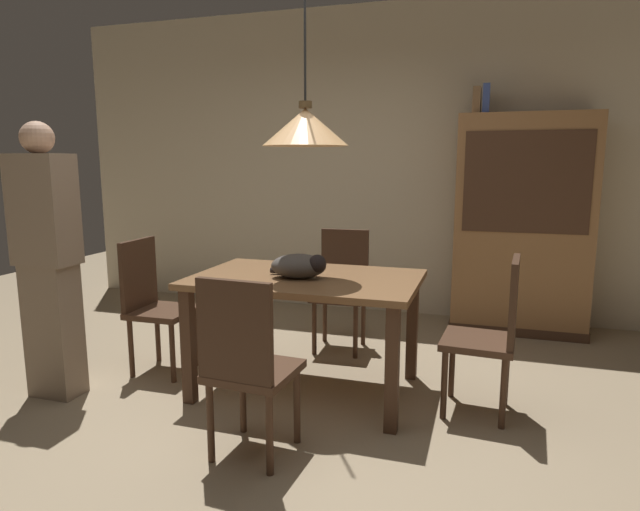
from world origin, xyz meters
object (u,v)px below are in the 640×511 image
at_px(chair_near_front, 246,361).
at_px(cat_sleeping, 300,266).
at_px(person_standing, 48,262).
at_px(book_brown_thick, 477,101).
at_px(hutch_bookcase, 522,229).
at_px(dining_table, 306,292).
at_px(chair_left_side, 153,300).
at_px(chair_right_side, 493,330).
at_px(book_blue_wide, 486,100).
at_px(chair_far_back, 342,284).
at_px(pendant_lamp, 305,127).

relative_size(chair_near_front, cat_sleeping, 2.34).
bearing_deg(person_standing, book_brown_thick, 43.37).
relative_size(chair_near_front, hutch_bookcase, 0.50).
distance_m(hutch_bookcase, book_brown_thick, 1.15).
bearing_deg(hutch_bookcase, dining_table, -127.74).
bearing_deg(chair_left_side, hutch_bookcase, 35.13).
bearing_deg(hutch_bookcase, chair_near_front, -117.31).
distance_m(chair_right_side, book_blue_wide, 2.28).
distance_m(dining_table, book_blue_wide, 2.41).
bearing_deg(cat_sleeping, chair_left_side, 176.80).
relative_size(chair_far_back, book_brown_thick, 3.88).
bearing_deg(chair_left_side, book_blue_wide, 39.26).
distance_m(dining_table, chair_right_side, 1.14).
xyz_separation_m(dining_table, pendant_lamp, (-0.00, 0.00, 1.01)).
bearing_deg(book_brown_thick, book_blue_wide, 0.00).
relative_size(cat_sleeping, book_blue_wide, 1.66).
height_order(chair_far_back, book_blue_wide, book_blue_wide).
xyz_separation_m(chair_near_front, book_brown_thick, (0.93, 2.62, 1.45)).
relative_size(chair_left_side, hutch_bookcase, 0.50).
bearing_deg(book_brown_thick, chair_far_back, -137.20).
bearing_deg(chair_near_front, book_brown_thick, 70.38).
height_order(chair_left_side, pendant_lamp, pendant_lamp).
height_order(book_blue_wide, person_standing, book_blue_wide).
distance_m(pendant_lamp, book_brown_thick, 2.00).
bearing_deg(hutch_bookcase, person_standing, -141.18).
bearing_deg(chair_right_side, chair_far_back, 142.01).
distance_m(book_brown_thick, book_blue_wide, 0.08).
xyz_separation_m(pendant_lamp, hutch_bookcase, (1.35, 1.74, -0.77)).
bearing_deg(book_blue_wide, cat_sleeping, -119.45).
bearing_deg(chair_near_front, hutch_bookcase, 62.69).
bearing_deg(chair_far_back, cat_sleeping, -90.75).
relative_size(cat_sleeping, book_brown_thick, 1.66).
bearing_deg(chair_right_side, hutch_bookcase, 82.86).
height_order(chair_left_side, person_standing, person_standing).
bearing_deg(chair_left_side, chair_right_side, -0.10).
distance_m(chair_right_side, hutch_bookcase, 1.80).
bearing_deg(dining_table, book_brown_thick, 61.93).
xyz_separation_m(dining_table, chair_right_side, (1.13, -0.01, -0.14)).
height_order(dining_table, person_standing, person_standing).
height_order(dining_table, cat_sleeping, cat_sleeping).
relative_size(chair_left_side, chair_near_front, 1.00).
xyz_separation_m(cat_sleeping, book_brown_thick, (0.94, 1.80, 1.13)).
relative_size(chair_left_side, book_blue_wide, 3.88).
xyz_separation_m(chair_left_side, pendant_lamp, (1.13, 0.00, 1.15)).
height_order(chair_right_side, chair_near_front, same).
bearing_deg(dining_table, chair_far_back, 90.21).
height_order(cat_sleeping, person_standing, person_standing).
distance_m(chair_right_side, cat_sleeping, 1.19).
relative_size(pendant_lamp, book_brown_thick, 5.42).
height_order(chair_left_side, chair_right_side, same).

